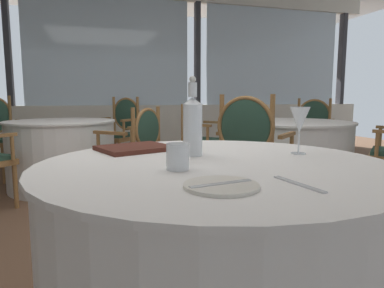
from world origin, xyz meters
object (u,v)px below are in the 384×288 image
dining_chair_0_3 (200,135)px  dining_chair_1_3 (136,146)px  water_tumbler (178,157)px  dining_chair_0_0 (251,148)px  wine_glass (300,121)px  dining_chair_1_1 (2,130)px  water_bottle (193,124)px  menu_book (135,148)px  side_plate (221,186)px  dining_chair_0_2 (311,129)px  dining_chair_1_0 (121,128)px

dining_chair_0_3 → dining_chair_1_3: (-0.84, -0.70, -0.01)m
water_tumbler → dining_chair_0_0: bearing=55.6°
wine_glass → dining_chair_1_3: size_ratio=0.23×
water_tumbler → dining_chair_1_1: (-1.34, 3.51, -0.20)m
water_bottle → menu_book: size_ratio=1.06×
side_plate → dining_chair_0_3: 3.23m
water_tumbler → dining_chair_0_2: (2.48, 2.79, -0.21)m
dining_chair_1_1 → dining_chair_1_0: bearing=44.9°
menu_book → dining_chair_0_3: size_ratio=0.34×
side_plate → dining_chair_0_3: dining_chair_0_3 is taller
wine_glass → dining_chair_0_2: dining_chair_0_2 is taller
dining_chair_0_2 → dining_chair_0_3: size_ratio=1.07×
menu_book → dining_chair_0_2: (2.57, 2.31, -0.17)m
wine_glass → menu_book: (-0.67, 0.30, -0.13)m
menu_book → water_bottle: bearing=-64.8°
side_plate → menu_book: (-0.15, 0.74, 0.01)m
wine_glass → dining_chair_1_0: size_ratio=0.21×
dining_chair_0_2 → dining_chair_0_3: dining_chair_0_2 is taller
menu_book → dining_chair_1_0: size_ratio=0.32×
dining_chair_0_3 → dining_chair_1_0: bearing=-172.2°
water_bottle → dining_chair_1_0: size_ratio=0.34×
side_plate → dining_chair_1_1: (-1.40, 3.77, -0.16)m
dining_chair_1_1 → menu_book: bearing=-24.2°
wine_glass → dining_chair_0_2: size_ratio=0.21×
water_tumbler → dining_chair_1_3: size_ratio=0.10×
dining_chair_1_0 → dining_chair_0_0: bearing=63.5°
water_bottle → dining_chair_0_0: size_ratio=0.33×
dining_chair_1_0 → dining_chair_0_3: bearing=94.2°
dining_chair_0_0 → dining_chair_1_3: 1.14m
water_bottle → dining_chair_0_2: 3.46m
water_bottle → dining_chair_1_0: water_bottle is taller
wine_glass → dining_chair_0_0: (0.32, 1.13, -0.29)m
dining_chair_1_1 → dining_chair_1_3: size_ratio=1.12×
water_tumbler → dining_chair_0_2: 3.74m
water_bottle → wine_glass: water_bottle is taller
water_bottle → dining_chair_1_0: bearing=90.9°
dining_chair_1_0 → dining_chair_1_3: size_ratio=1.11×
water_tumbler → dining_chair_1_0: bearing=88.7°
side_plate → water_bottle: (0.07, 0.52, 0.13)m
side_plate → dining_chair_1_0: 3.81m
dining_chair_1_1 → dining_chair_0_0: bearing=-1.1°
menu_book → dining_chair_0_0: size_ratio=0.31×
menu_book → dining_chair_0_2: 3.46m
side_plate → dining_chair_0_0: bearing=61.8°
menu_book → dining_chair_1_3: size_ratio=0.35×
wine_glass → dining_chair_1_3: 2.05m
menu_book → dining_chair_1_1: 3.28m
wine_glass → dining_chair_0_3: wine_glass is taller
wine_glass → dining_chair_0_0: bearing=74.3°
dining_chair_0_0 → dining_chair_1_0: (-0.82, 2.24, -0.00)m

